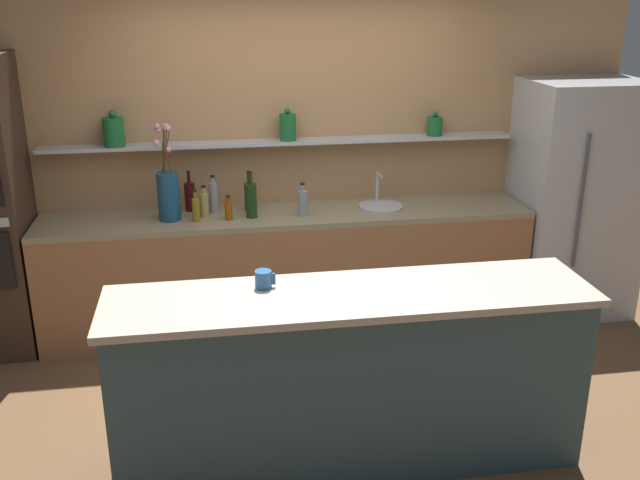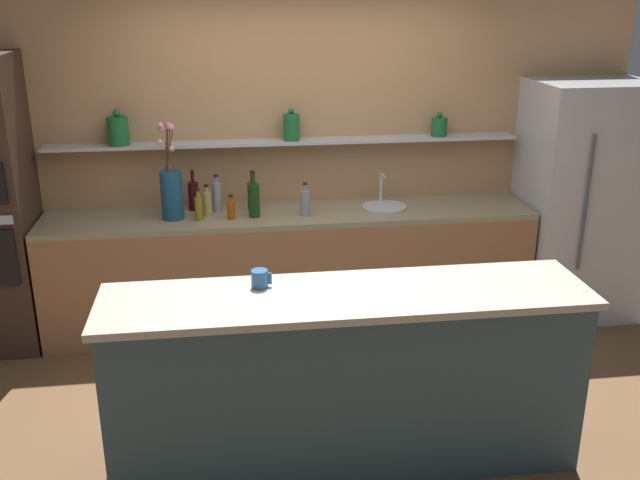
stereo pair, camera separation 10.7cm
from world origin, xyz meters
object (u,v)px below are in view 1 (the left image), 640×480
flower_vase (168,192)px  bottle_sauce_6 (229,210)px  bottle_wine_0 (190,196)px  bottle_wine_5 (249,196)px  bottle_spirit_2 (213,197)px  refrigerator (575,199)px  coffee_mug (263,279)px  sink_fixture (380,205)px  bottle_spirit_1 (303,202)px  bottle_oil_7 (196,209)px  bottle_wine_4 (251,200)px  bottle_spirit_3 (204,204)px

flower_vase → bottle_sauce_6: (0.42, -0.07, -0.13)m
bottle_wine_0 → bottle_wine_5: (0.44, -0.07, 0.00)m
bottle_spirit_2 → refrigerator: bearing=-2.8°
bottle_sauce_6 → coffee_mug: bearing=-85.4°
sink_fixture → bottle_spirit_1: size_ratio=1.35×
bottle_spirit_1 → bottle_oil_7: (-0.77, -0.02, -0.01)m
bottle_sauce_6 → bottle_spirit_2: bearing=116.6°
bottle_wine_4 → coffee_mug: (-0.05, -1.53, 0.02)m
flower_vase → bottle_spirit_3: bearing=8.3°
refrigerator → flower_vase: refrigerator is taller
bottle_wine_0 → bottle_oil_7: 0.27m
bottle_wine_0 → bottle_spirit_2: bearing=-21.3°
bottle_wine_0 → bottle_spirit_2: 0.19m
bottle_wine_0 → coffee_mug: bearing=-77.4°
bottle_spirit_3 → bottle_oil_7: (-0.06, -0.11, -0.00)m
bottle_wine_4 → coffee_mug: size_ratio=3.16×
bottle_spirit_1 → bottle_wine_5: bottle_wine_5 is taller
bottle_spirit_1 → bottle_oil_7: bearing=-178.8°
bottle_spirit_2 → coffee_mug: bottle_spirit_2 is taller
bottle_oil_7 → bottle_wine_5: bearing=27.3°
refrigerator → sink_fixture: (-1.57, 0.05, 0.01)m
bottle_wine_5 → coffee_mug: bottle_wine_5 is taller
bottle_wine_4 → bottle_spirit_2: bearing=147.3°
bottle_sauce_6 → bottle_oil_7: (-0.23, -0.00, 0.02)m
bottle_spirit_2 → bottle_wine_5: bottle_wine_5 is taller
bottle_spirit_1 → bottle_wine_5: size_ratio=0.81×
bottle_wine_4 → flower_vase: bearing=176.0°
bottle_sauce_6 → flower_vase: bearing=170.6°
refrigerator → sink_fixture: refrigerator is taller
sink_fixture → bottle_oil_7: (-1.38, -0.11, 0.07)m
bottle_oil_7 → flower_vase: bearing=159.4°
sink_fixture → bottle_wine_5: bearing=174.8°
bottle_spirit_1 → flower_vase: bearing=176.8°
refrigerator → bottle_wine_5: size_ratio=6.08×
bottle_wine_5 → bottle_spirit_1: bearing=-26.4°
bottle_spirit_3 → coffee_mug: (0.29, -1.61, 0.05)m
bottle_wine_4 → bottle_wine_5: 0.18m
bottle_wine_4 → bottle_oil_7: 0.40m
bottle_wine_0 → bottle_wine_4: bearing=-28.5°
flower_vase → bottle_wine_5: bearing=12.9°
bottle_wine_5 → coffee_mug: size_ratio=2.81×
bottle_wine_0 → bottle_spirit_3: (0.10, -0.16, -0.02)m
flower_vase → sink_fixture: flower_vase is taller
refrigerator → coffee_mug: bearing=-148.9°
bottle_spirit_2 → bottle_wine_4: bottle_wine_4 is taller
bottle_oil_7 → bottle_sauce_6: bearing=0.4°
refrigerator → bottle_spirit_2: bearing=177.2°
bottle_spirit_3 → bottle_wine_5: bearing=16.1°
bottle_sauce_6 → coffee_mug: 1.51m
sink_fixture → bottle_spirit_1: bearing=-171.1°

